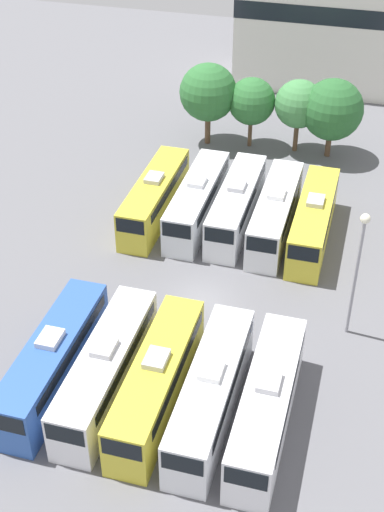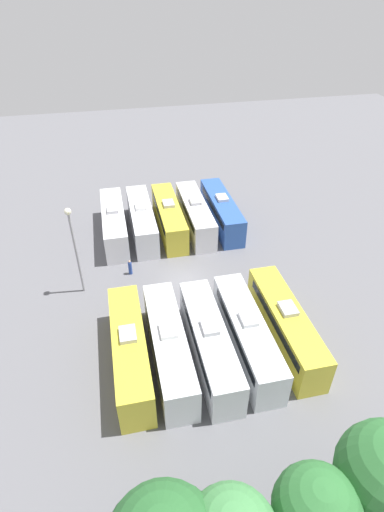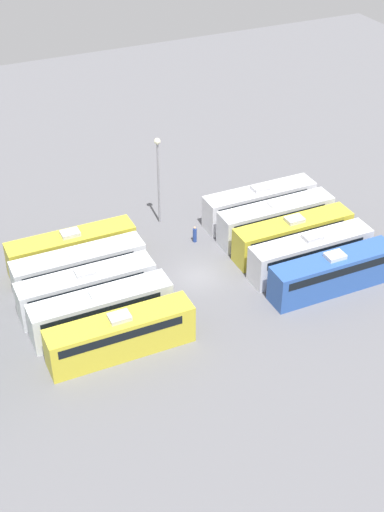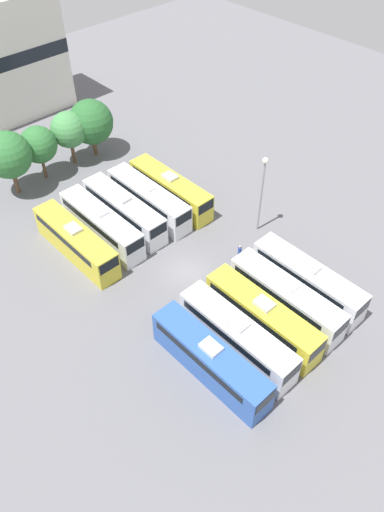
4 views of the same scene
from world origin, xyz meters
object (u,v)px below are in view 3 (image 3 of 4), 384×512
object	(u,v)px
bus_5	(120,334)
bus_1	(310,253)
bus_4	(259,203)
worker_person	(195,235)
bus_7	(86,289)
bus_8	(79,267)
bus_0	(332,272)
bus_3	(276,219)
bus_2	(293,235)
bus_6	(101,310)
bus_9	(72,249)
light_pole	(158,168)

from	to	relation	value
bus_5	bus_1	bearing A→B (deg)	-80.27
bus_4	worker_person	bearing A→B (deg)	98.01
bus_1	bus_5	distance (m)	18.89
bus_7	bus_5	bearing A→B (deg)	-174.90
bus_8	bus_0	bearing A→B (deg)	-116.52
bus_0	bus_1	world-z (taller)	same
bus_0	bus_4	xyz separation A→B (m)	(12.46, 0.03, 0.00)
bus_3	bus_8	xyz separation A→B (m)	(0.14, 18.99, 0.00)
bus_0	bus_2	world-z (taller)	same
bus_1	bus_2	distance (m)	3.05
bus_6	worker_person	size ratio (longest dim) A/B	6.90
bus_4	bus_6	world-z (taller)	same
bus_5	bus_2	bearing A→B (deg)	-71.55
bus_2	worker_person	xyz separation A→B (m)	(5.18, 7.30, -1.03)
bus_9	light_pole	size ratio (longest dim) A/B	1.27
bus_1	bus_5	bearing A→B (deg)	99.73
bus_1	bus_6	size ratio (longest dim) A/B	1.00
bus_4	light_pole	bearing A→B (deg)	68.48
worker_person	bus_9	bearing A→B (deg)	85.17
bus_7	bus_0	bearing A→B (deg)	-108.34
bus_9	worker_person	size ratio (longest dim) A/B	6.90
bus_5	bus_6	distance (m)	3.37
bus_2	bus_9	size ratio (longest dim) A/B	1.00
bus_1	bus_6	xyz separation A→B (m)	(0.16, 18.99, 0.00)
light_pole	bus_4	bearing A→B (deg)	-111.52
bus_4	bus_9	size ratio (longest dim) A/B	1.00
bus_2	bus_7	xyz separation A→B (m)	(0.16, 19.28, 0.00)
bus_4	bus_8	distance (m)	19.22
bus_9	bus_4	bearing A→B (deg)	-89.79
bus_3	light_pole	distance (m)	11.90
bus_2	bus_7	bearing A→B (deg)	89.52
bus_5	bus_7	distance (m)	6.43
bus_6	bus_9	distance (m)	9.05
bus_4	bus_7	distance (m)	20.23
bus_5	bus_6	bearing A→B (deg)	6.34
bus_0	bus_5	distance (m)	18.77
bus_4	bus_2	bearing A→B (deg)	179.76
bus_5	bus_4	bearing A→B (deg)	-56.38
bus_0	bus_7	xyz separation A→B (m)	(6.41, 19.34, 0.00)
bus_0	bus_5	xyz separation A→B (m)	(0.01, 18.77, 0.00)
bus_2	bus_1	bearing A→B (deg)	178.33
bus_0	bus_3	xyz separation A→B (m)	(9.35, 0.02, 0.00)
bus_0	bus_7	world-z (taller)	same
bus_4	bus_8	xyz separation A→B (m)	(-2.97, 18.98, 0.00)
bus_3	worker_person	size ratio (longest dim) A/B	6.90
light_pole	bus_2	bearing A→B (deg)	-137.48
bus_3	worker_person	bearing A→B (deg)	74.17
bus_6	bus_8	size ratio (longest dim) A/B	1.00
worker_person	bus_0	bearing A→B (deg)	-147.23
bus_1	bus_7	world-z (taller)	same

